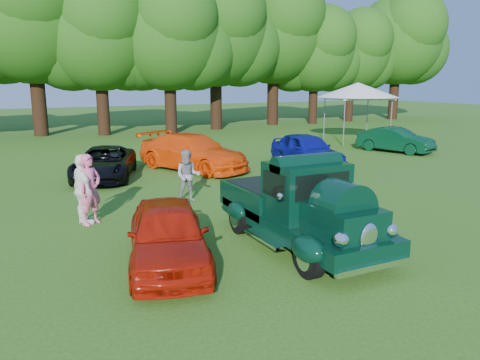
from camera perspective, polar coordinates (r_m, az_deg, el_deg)
name	(u,v)px	position (r m, az deg, el deg)	size (l,w,h in m)	color
ground	(278,239)	(11.39, 4.70, -7.17)	(120.00, 120.00, 0.00)	#2D5313
hero_pickup	(300,209)	(10.84, 7.29, -3.51)	(2.35, 5.04, 1.97)	black
red_convertible	(168,234)	(9.75, -8.78, -6.52)	(1.57, 3.91, 1.33)	#9A1306
back_car_black	(104,163)	(18.74, -16.21, 2.00)	(2.05, 4.44, 1.23)	black
back_car_orange	(193,152)	(19.89, -5.76, 3.40)	(2.13, 5.23, 1.52)	#EE4208
back_car_blue	(307,150)	(20.77, 8.14, 3.64)	(1.74, 4.31, 1.47)	#0B0D7E
back_car_green	(395,140)	(26.07, 18.41, 4.67)	(1.37, 3.94, 1.30)	black
spectator_pink	(90,189)	(12.87, -17.81, -1.11)	(0.69, 0.45, 1.88)	#D15680
spectator_grey	(188,176)	(14.68, -6.37, 0.51)	(0.80, 0.62, 1.64)	gray
spectator_white	(83,190)	(12.94, -18.62, -1.12)	(1.10, 0.46, 1.87)	white
canopy_tent	(358,90)	(29.43, 14.17, 10.54)	(5.83, 5.83, 3.60)	silver
tree_line	(88,30)	(34.45, -18.03, 16.94)	(65.12, 10.81, 12.10)	black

